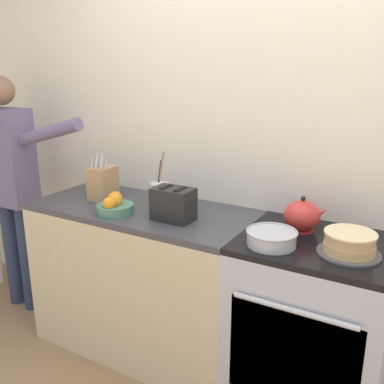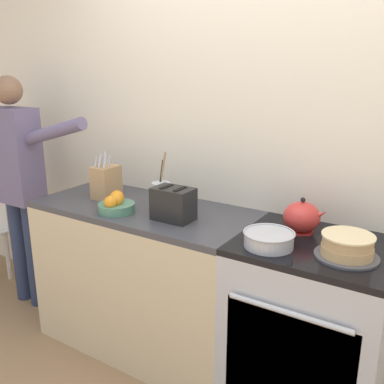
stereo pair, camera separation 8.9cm
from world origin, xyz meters
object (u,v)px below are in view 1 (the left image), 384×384
(mixing_bowl, at_px, (272,238))
(fruit_bowl, at_px, (115,206))
(knife_block, at_px, (103,183))
(stove_range, at_px, (309,327))
(person_baker, at_px, (11,176))
(layer_cake, at_px, (349,244))
(tea_kettle, at_px, (302,216))
(toaster, at_px, (173,204))
(utensil_crock, at_px, (160,195))

(mixing_bowl, distance_m, fruit_bowl, 0.90)
(knife_block, bearing_deg, fruit_bowl, -36.42)
(stove_range, height_order, fruit_bowl, fruit_bowl)
(person_baker, bearing_deg, layer_cake, 8.14)
(tea_kettle, height_order, mixing_bowl, tea_kettle)
(knife_block, xyz_separation_m, fruit_bowl, (0.23, -0.17, -0.06))
(tea_kettle, bearing_deg, toaster, -163.00)
(mixing_bowl, bearing_deg, stove_range, 41.16)
(knife_block, height_order, fruit_bowl, knife_block)
(knife_block, xyz_separation_m, utensil_crock, (0.39, 0.04, -0.03))
(mixing_bowl, height_order, utensil_crock, utensil_crock)
(tea_kettle, height_order, knife_block, knife_block)
(tea_kettle, relative_size, fruit_bowl, 1.07)
(tea_kettle, distance_m, fruit_bowl, 1.00)
(layer_cake, distance_m, tea_kettle, 0.32)
(tea_kettle, xyz_separation_m, knife_block, (-1.20, -0.09, 0.03))
(stove_range, distance_m, layer_cake, 0.53)
(utensil_crock, bearing_deg, fruit_bowl, -127.80)
(knife_block, xyz_separation_m, toaster, (0.57, -0.10, -0.02))
(toaster, relative_size, person_baker, 0.14)
(mixing_bowl, relative_size, toaster, 1.02)
(layer_cake, distance_m, toaster, 0.89)
(utensil_crock, xyz_separation_m, fruit_bowl, (-0.16, -0.21, -0.03))
(fruit_bowl, xyz_separation_m, toaster, (0.34, 0.07, 0.04))
(mixing_bowl, bearing_deg, person_baker, 177.31)
(tea_kettle, xyz_separation_m, toaster, (-0.63, -0.19, 0.01))
(knife_block, xyz_separation_m, person_baker, (-0.75, -0.08, -0.04))
(layer_cake, bearing_deg, knife_block, 176.37)
(toaster, bearing_deg, layer_cake, 0.62)
(utensil_crock, xyz_separation_m, person_baker, (-1.14, -0.11, -0.01))
(tea_kettle, xyz_separation_m, utensil_crock, (-0.81, -0.05, 0.00))
(tea_kettle, bearing_deg, layer_cake, -35.20)
(tea_kettle, relative_size, person_baker, 0.13)
(layer_cake, distance_m, person_baker, 2.20)
(layer_cake, xyz_separation_m, utensil_crock, (-1.07, 0.13, 0.03))
(mixing_bowl, height_order, person_baker, person_baker)
(person_baker, bearing_deg, utensil_crock, 14.19)
(layer_cake, distance_m, utensil_crock, 1.07)
(layer_cake, height_order, utensil_crock, utensil_crock)
(stove_range, distance_m, knife_block, 1.42)
(utensil_crock, height_order, person_baker, person_baker)
(knife_block, bearing_deg, mixing_bowl, -8.28)
(person_baker, bearing_deg, fruit_bowl, 3.07)
(mixing_bowl, distance_m, person_baker, 1.88)
(knife_block, bearing_deg, person_baker, -174.12)
(stove_range, bearing_deg, utensil_crock, 176.63)
(stove_range, bearing_deg, knife_block, 179.20)
(stove_range, relative_size, mixing_bowl, 3.92)
(stove_range, bearing_deg, mixing_bowl, -138.84)
(tea_kettle, distance_m, toaster, 0.66)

